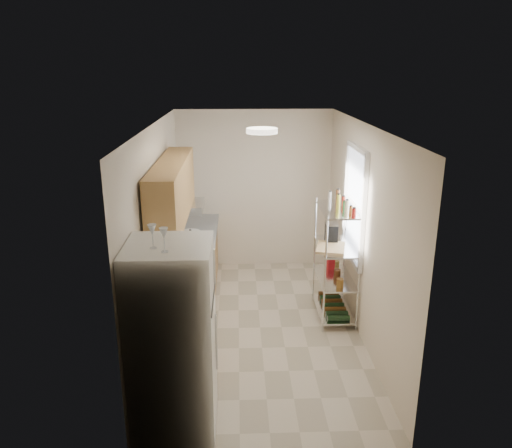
% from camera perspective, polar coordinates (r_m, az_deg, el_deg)
% --- Properties ---
extents(room, '(2.52, 4.42, 2.62)m').
position_cam_1_polar(room, '(6.08, 0.51, -1.00)').
color(room, beige).
rests_on(room, ground).
extents(counter_run, '(0.63, 3.51, 0.90)m').
position_cam_1_polar(counter_run, '(6.82, -7.47, -6.66)').
color(counter_run, '#A07544').
rests_on(counter_run, ground).
extents(upper_cabinets, '(0.33, 2.20, 0.72)m').
position_cam_1_polar(upper_cabinets, '(6.08, -9.53, 3.76)').
color(upper_cabinets, '#A07544').
rests_on(upper_cabinets, room).
extents(range_hood, '(0.50, 0.60, 0.12)m').
position_cam_1_polar(range_hood, '(6.95, -8.11, 1.98)').
color(range_hood, '#B7BABC').
rests_on(range_hood, room).
extents(window, '(0.06, 1.00, 1.46)m').
position_cam_1_polar(window, '(6.51, 11.21, 2.22)').
color(window, white).
rests_on(window, room).
extents(bakers_rack, '(0.45, 0.90, 1.73)m').
position_cam_1_polar(bakers_rack, '(6.54, 9.22, -1.65)').
color(bakers_rack, silver).
rests_on(bakers_rack, ground).
extents(ceiling_dome, '(0.34, 0.34, 0.05)m').
position_cam_1_polar(ceiling_dome, '(5.50, 0.69, 10.62)').
color(ceiling_dome, white).
rests_on(ceiling_dome, room).
extents(refrigerator, '(0.74, 0.74, 1.80)m').
position_cam_1_polar(refrigerator, '(4.67, -9.48, -12.76)').
color(refrigerator, white).
rests_on(refrigerator, ground).
extents(wine_glass_a, '(0.07, 0.07, 0.21)m').
position_cam_1_polar(wine_glass_a, '(4.09, -10.46, -1.81)').
color(wine_glass_a, silver).
rests_on(wine_glass_a, refrigerator).
extents(wine_glass_b, '(0.07, 0.07, 0.21)m').
position_cam_1_polar(wine_glass_b, '(4.19, -11.75, -1.41)').
color(wine_glass_b, silver).
rests_on(wine_glass_b, refrigerator).
extents(rice_cooker, '(0.28, 0.28, 0.23)m').
position_cam_1_polar(rice_cooker, '(6.76, -7.48, -1.77)').
color(rice_cooker, white).
rests_on(rice_cooker, counter_run).
extents(frying_pan_large, '(0.31, 0.31, 0.04)m').
position_cam_1_polar(frying_pan_large, '(6.84, -7.63, -2.38)').
color(frying_pan_large, black).
rests_on(frying_pan_large, counter_run).
extents(frying_pan_small, '(0.28, 0.28, 0.04)m').
position_cam_1_polar(frying_pan_small, '(7.09, -7.06, -1.63)').
color(frying_pan_small, black).
rests_on(frying_pan_small, counter_run).
extents(cutting_board, '(0.45, 0.52, 0.03)m').
position_cam_1_polar(cutting_board, '(6.44, 8.53, -2.69)').
color(cutting_board, tan).
rests_on(cutting_board, bakers_rack).
extents(espresso_machine, '(0.17, 0.24, 0.27)m').
position_cam_1_polar(espresso_machine, '(6.65, 8.60, -0.95)').
color(espresso_machine, black).
rests_on(espresso_machine, bakers_rack).
extents(storage_bag, '(0.10, 0.14, 0.15)m').
position_cam_1_polar(storage_bag, '(7.00, 8.50, -4.43)').
color(storage_bag, red).
rests_on(storage_bag, bakers_rack).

